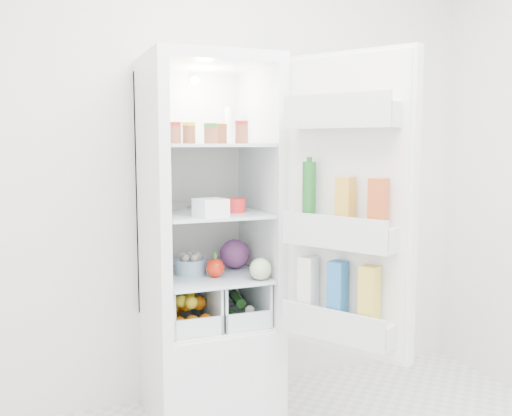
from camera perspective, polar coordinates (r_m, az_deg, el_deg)
name	(u,v)px	position (r m, az deg, el deg)	size (l,w,h in m)	color
room_walls	(388,75)	(1.79, 13.10, 12.82)	(3.02, 3.02, 2.61)	silver
refrigerator	(206,287)	(2.92, -4.99, -7.89)	(0.60, 0.60, 1.80)	white
shelf_low	(210,275)	(2.84, -4.64, -6.72)	(0.49, 0.53, 0.01)	silver
shelf_mid	(209,213)	(2.79, -4.70, -0.51)	(0.49, 0.53, 0.01)	silver
shelf_top	(209,145)	(2.77, -4.76, 6.29)	(0.49, 0.53, 0.01)	silver
crisper_left	(186,303)	(2.84, -7.01, -9.45)	(0.23, 0.46, 0.22)	silver
crisper_right	(233,298)	(2.91, -2.28, -9.02)	(0.23, 0.46, 0.22)	silver
condiment_jars	(208,134)	(2.64, -4.86, 7.36)	(0.38, 0.16, 0.08)	#B21919
squeeze_bottle	(230,125)	(2.92, -2.60, 8.25)	(0.05, 0.05, 0.18)	white
tub_white	(211,208)	(2.59, -4.56, 0.03)	(0.13, 0.13, 0.08)	white
tin_red	(235,205)	(2.75, -2.09, 0.28)	(0.10, 0.10, 0.07)	red
foil_tray	(168,205)	(2.92, -8.77, 0.29)	(0.15, 0.11, 0.04)	silver
red_cabbage	(234,254)	(2.94, -2.17, -4.61)	(0.15, 0.15, 0.15)	#4D1D55
bell_pepper	(215,268)	(2.76, -4.10, -5.99)	(0.09, 0.09, 0.09)	red
mushroom_bowl	(190,266)	(2.85, -6.59, -5.81)	(0.16, 0.16, 0.07)	#94BCDD
salad_bag	(260,269)	(2.70, 0.45, -6.14)	(0.10, 0.10, 0.10)	#ACC392
citrus_pile	(187,310)	(2.82, -6.90, -10.08)	(0.20, 0.31, 0.16)	orange
veg_pile	(234,307)	(2.93, -2.17, -9.91)	(0.16, 0.30, 0.10)	#1B4918
fridge_door	(346,213)	(2.48, 9.01, -0.45)	(0.42, 0.56, 1.30)	white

